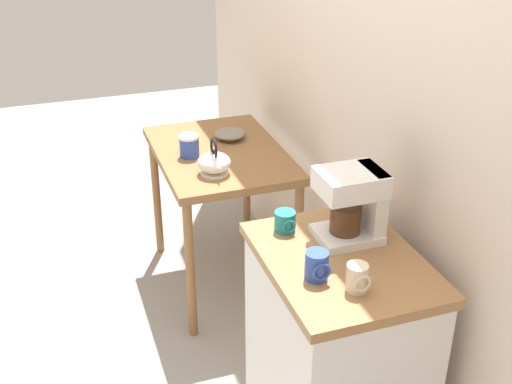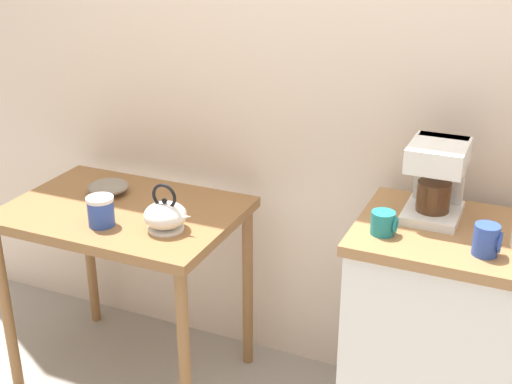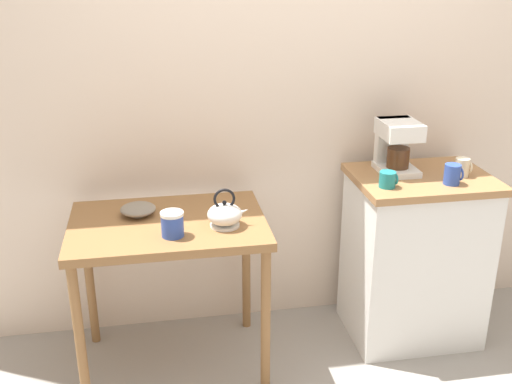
{
  "view_description": "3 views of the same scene",
  "coord_description": "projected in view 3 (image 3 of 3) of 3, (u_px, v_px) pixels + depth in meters",
  "views": [
    {
      "loc": [
        2.24,
        -0.81,
        2.1
      ],
      "look_at": [
        -0.12,
        0.0,
        0.81
      ],
      "focal_mm": 46.02,
      "sensor_mm": 36.0,
      "label": 1
    },
    {
      "loc": [
        0.76,
        -2.0,
        1.87
      ],
      "look_at": [
        -0.11,
        -0.01,
        0.94
      ],
      "focal_mm": 48.3,
      "sensor_mm": 36.0,
      "label": 2
    },
    {
      "loc": [
        -0.72,
        -2.56,
        1.91
      ],
      "look_at": [
        -0.28,
        -0.04,
        0.91
      ],
      "focal_mm": 43.0,
      "sensor_mm": 36.0,
      "label": 3
    }
  ],
  "objects": [
    {
      "name": "mug_small_cream",
      "position": [
        463.0,
        167.0,
        2.97
      ],
      "size": [
        0.08,
        0.07,
        0.09
      ],
      "color": "beige",
      "rests_on": "kitchen_counter"
    },
    {
      "name": "teakettle",
      "position": [
        225.0,
        214.0,
        2.7
      ],
      "size": [
        0.19,
        0.15,
        0.18
      ],
      "color": "white",
      "rests_on": "wooden_table"
    },
    {
      "name": "mug_dark_teal",
      "position": [
        388.0,
        179.0,
        2.84
      ],
      "size": [
        0.08,
        0.08,
        0.08
      ],
      "color": "teal",
      "rests_on": "kitchen_counter"
    },
    {
      "name": "wooden_table",
      "position": [
        169.0,
        241.0,
        2.81
      ],
      "size": [
        0.89,
        0.62,
        0.78
      ],
      "color": "olive",
      "rests_on": "ground_plane"
    },
    {
      "name": "canister_enamel",
      "position": [
        172.0,
        224.0,
        2.61
      ],
      "size": [
        0.1,
        0.1,
        0.11
      ],
      "color": "#2D4CAD",
      "rests_on": "wooden_table"
    },
    {
      "name": "mug_blue",
      "position": [
        453.0,
        174.0,
        2.87
      ],
      "size": [
        0.08,
        0.08,
        0.1
      ],
      "color": "#2D4CAD",
      "rests_on": "kitchen_counter"
    },
    {
      "name": "back_wall",
      "position": [
        313.0,
        62.0,
        3.07
      ],
      "size": [
        4.4,
        0.1,
        2.8
      ],
      "primitive_type": "cube",
      "color": "beige",
      "rests_on": "ground_plane"
    },
    {
      "name": "ground_plane",
      "position": [
        307.0,
        349.0,
        3.16
      ],
      "size": [
        8.0,
        8.0,
        0.0
      ],
      "primitive_type": "plane",
      "color": "gray"
    },
    {
      "name": "kitchen_counter",
      "position": [
        414.0,
        256.0,
        3.16
      ],
      "size": [
        0.67,
        0.52,
        0.89
      ],
      "color": "white",
      "rests_on": "ground_plane"
    },
    {
      "name": "bowl_stoneware",
      "position": [
        138.0,
        209.0,
        2.82
      ],
      "size": [
        0.16,
        0.16,
        0.05
      ],
      "color": "gray",
      "rests_on": "wooden_table"
    },
    {
      "name": "coffee_maker",
      "position": [
        397.0,
        144.0,
        3.01
      ],
      "size": [
        0.18,
        0.22,
        0.26
      ],
      "color": "white",
      "rests_on": "kitchen_counter"
    }
  ]
}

